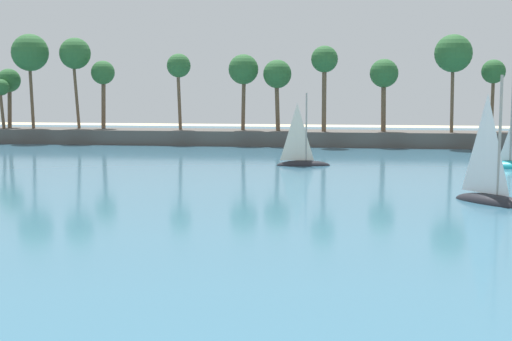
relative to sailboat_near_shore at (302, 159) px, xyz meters
The scene contains 4 objects.
sea 5.50m from the sailboat_near_shore, 86.89° to the left, with size 220.00×114.60×0.06m, color #386B84.
palm_headland 23.09m from the sailboat_near_shore, 96.19° to the left, with size 89.55×6.42×13.45m.
sailboat_near_shore is the anchor object (origin of this frame).
sailboat_toward_headland 23.59m from the sailboat_near_shore, 56.48° to the right, with size 5.03×5.38×8.23m.
Camera 1 is at (5.03, -7.31, 7.08)m, focal length 52.48 mm.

